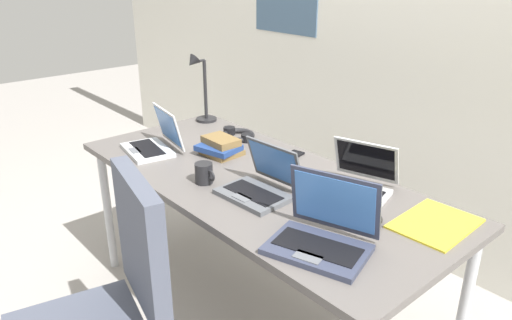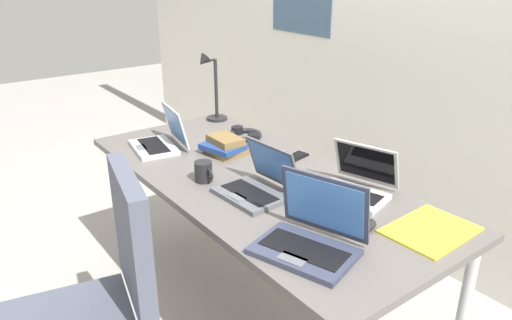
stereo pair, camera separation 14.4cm
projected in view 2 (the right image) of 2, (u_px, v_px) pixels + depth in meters
The scene contains 14 objects.
ground_plane at pixel (256, 313), 2.40m from camera, with size 12.00×12.00×0.00m, color gray.
wall_back at pixel (425, 26), 2.52m from camera, with size 6.00×0.13×2.60m.
desk at pixel (256, 189), 2.14m from camera, with size 1.80×0.80×0.74m.
desk_lamp at pixel (211, 88), 2.79m from camera, with size 0.12×0.18×0.40m.
laptop_near_lamp at pixel (355, 185), 1.95m from camera, with size 0.33×0.32×0.20m.
laptop_front_left at pixel (160, 140), 2.43m from camera, with size 0.32×0.28×0.21m.
laptop_by_keyboard at pixel (310, 236), 1.57m from camera, with size 0.38×0.34×0.24m.
laptop_back_right at pixel (257, 185), 1.95m from camera, with size 0.29×0.27×0.20m.
computer_mouse at pixel (366, 225), 1.70m from camera, with size 0.06×0.10×0.03m, color black.
cell_phone at pixel (295, 157), 2.32m from camera, with size 0.06×0.14×0.01m, color black.
headphones at pixel (245, 135), 2.59m from camera, with size 0.21×0.18×0.04m.
book_stack at pixel (225, 146), 2.36m from camera, with size 0.22×0.19×0.08m.
paper_folder_back_left at pixel (430, 230), 1.69m from camera, with size 0.23×0.31×0.01m, color gold.
coffee_mug at pixel (204, 172), 2.06m from camera, with size 0.11×0.08×0.09m.
Camera 2 is at (1.55, -1.16, 1.62)m, focal length 34.11 mm.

